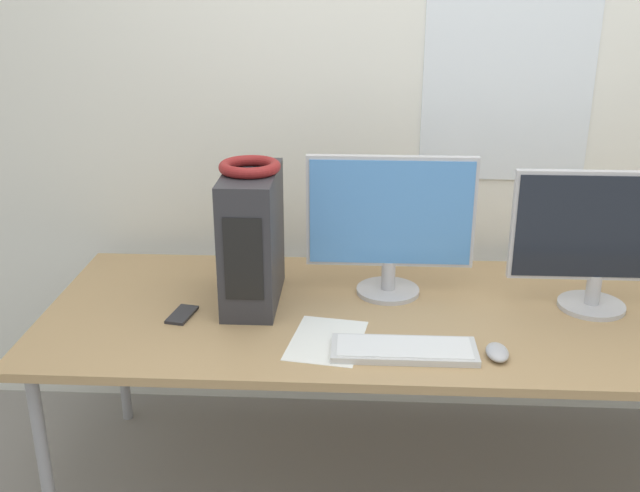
# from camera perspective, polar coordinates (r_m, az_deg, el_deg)

# --- Properties ---
(wall_back) EXTENTS (8.00, 0.07, 2.70)m
(wall_back) POSITION_cam_1_polar(r_m,az_deg,el_deg) (2.86, 8.47, 12.10)
(wall_back) COLOR silver
(wall_back) RESTS_ON ground_plane
(desk) EXTENTS (2.56, 0.92, 0.70)m
(desk) POSITION_cam_1_polar(r_m,az_deg,el_deg) (2.50, 8.76, -5.73)
(desk) COLOR tan
(desk) RESTS_ON ground_plane
(pc_tower) EXTENTS (0.17, 0.39, 0.45)m
(pc_tower) POSITION_cam_1_polar(r_m,az_deg,el_deg) (2.47, -5.19, 0.62)
(pc_tower) COLOR #2D2D33
(pc_tower) RESTS_ON desk
(headphones) EXTENTS (0.20, 0.20, 0.04)m
(headphones) POSITION_cam_1_polar(r_m,az_deg,el_deg) (2.40, -5.38, 6.04)
(headphones) COLOR maroon
(headphones) RESTS_ON pc_tower
(monitor_main) EXTENTS (0.56, 0.22, 0.49)m
(monitor_main) POSITION_cam_1_polar(r_m,az_deg,el_deg) (2.51, 5.37, 1.85)
(monitor_main) COLOR #B7B7BC
(monitor_main) RESTS_ON desk
(monitor_right_near) EXTENTS (0.57, 0.22, 0.47)m
(monitor_right_near) POSITION_cam_1_polar(r_m,az_deg,el_deg) (2.55, 20.62, 0.68)
(monitor_right_near) COLOR #B7B7BC
(monitor_right_near) RESTS_ON desk
(keyboard) EXTENTS (0.43, 0.15, 0.02)m
(keyboard) POSITION_cam_1_polar(r_m,az_deg,el_deg) (2.22, 6.42, -7.86)
(keyboard) COLOR silver
(keyboard) RESTS_ON desk
(mouse) EXTENTS (0.06, 0.11, 0.03)m
(mouse) POSITION_cam_1_polar(r_m,az_deg,el_deg) (2.24, 13.35, -7.88)
(mouse) COLOR #B2B2B7
(mouse) RESTS_ON desk
(cell_phone) EXTENTS (0.09, 0.14, 0.01)m
(cell_phone) POSITION_cam_1_polar(r_m,az_deg,el_deg) (2.47, -10.47, -5.16)
(cell_phone) COLOR #232328
(cell_phone) RESTS_ON desk
(paper_sheet_left) EXTENTS (0.25, 0.33, 0.00)m
(paper_sheet_left) POSITION_cam_1_polar(r_m,az_deg,el_deg) (2.28, 0.51, -7.20)
(paper_sheet_left) COLOR white
(paper_sheet_left) RESTS_ON desk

